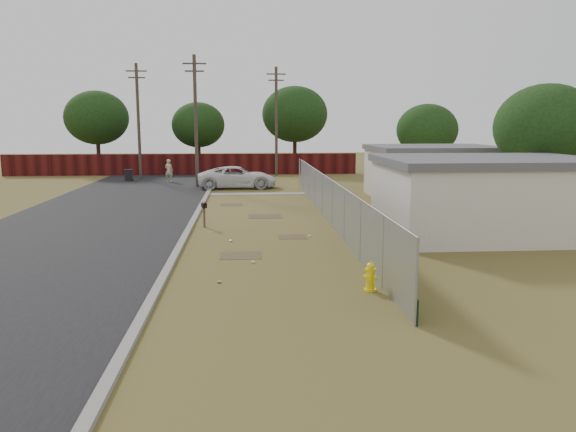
{
  "coord_description": "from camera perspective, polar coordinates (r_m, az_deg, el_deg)",
  "views": [
    {
      "loc": [
        -0.59,
        -23.59,
        4.47
      ],
      "look_at": [
        0.92,
        -3.54,
        1.1
      ],
      "focal_mm": 35.0,
      "sensor_mm": 36.0,
      "label": 1
    }
  ],
  "objects": [
    {
      "name": "pickup_truck",
      "position": [
        38.59,
        -5.14,
        3.94
      ],
      "size": [
        5.48,
        2.68,
        1.5
      ],
      "primitive_type": "imported",
      "rotation": [
        0.0,
        0.0,
        1.61
      ],
      "color": "white",
      "rests_on": "ground"
    },
    {
      "name": "fire_hydrant",
      "position": [
        15.23,
        8.36,
        -6.17
      ],
      "size": [
        0.43,
        0.43,
        0.81
      ],
      "color": "yellow",
      "rests_on": "ground"
    },
    {
      "name": "street",
      "position": [
        32.54,
        -15.19,
        1.31
      ],
      "size": [
        15.1,
        60.0,
        0.12
      ],
      "color": "black",
      "rests_on": "ground"
    },
    {
      "name": "scattered_litter",
      "position": [
        19.34,
        -3.24,
        -3.74
      ],
      "size": [
        3.37,
        6.32,
        0.07
      ],
      "color": "silver",
      "rests_on": "ground"
    },
    {
      "name": "mailbox",
      "position": [
        24.29,
        -8.53,
        0.88
      ],
      "size": [
        0.28,
        0.48,
        1.1
      ],
      "color": "brown",
      "rests_on": "ground"
    },
    {
      "name": "horizon_trees",
      "position": [
        47.17,
        -2.6,
        9.69
      ],
      "size": [
        33.32,
        31.94,
        7.78
      ],
      "color": "black",
      "rests_on": "ground"
    },
    {
      "name": "ground",
      "position": [
        24.01,
        -2.82,
        -1.23
      ],
      "size": [
        120.0,
        120.0,
        0.0
      ],
      "primitive_type": "plane",
      "color": "brown",
      "rests_on": "ground"
    },
    {
      "name": "chainlink_fence",
      "position": [
        25.16,
        4.23,
        1.09
      ],
      "size": [
        0.1,
        27.06,
        2.02
      ],
      "color": "gray",
      "rests_on": "ground"
    },
    {
      "name": "utility_poles",
      "position": [
        44.36,
        -8.4,
        9.7
      ],
      "size": [
        12.6,
        8.24,
        9.0
      ],
      "color": "#453C2E",
      "rests_on": "ground"
    },
    {
      "name": "houses",
      "position": [
        28.78,
        16.7,
        3.31
      ],
      "size": [
        9.3,
        17.24,
        3.1
      ],
      "color": "beige",
      "rests_on": "ground"
    },
    {
      "name": "trash_bin",
      "position": [
        44.93,
        -15.9,
        4.03
      ],
      "size": [
        0.76,
        0.74,
        0.9
      ],
      "color": "black",
      "rests_on": "ground"
    },
    {
      "name": "privacy_fence",
      "position": [
        49.02,
        -10.67,
        5.17
      ],
      "size": [
        30.0,
        0.12,
        1.8
      ],
      "primitive_type": "cube",
      "color": "#4B1210",
      "rests_on": "ground"
    },
    {
      "name": "pedestrian",
      "position": [
        43.39,
        -12.01,
        4.53
      ],
      "size": [
        0.73,
        0.6,
        1.72
      ],
      "primitive_type": "imported",
      "rotation": [
        0.0,
        0.0,
        2.79
      ],
      "color": "#BCAE8A",
      "rests_on": "ground"
    }
  ]
}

